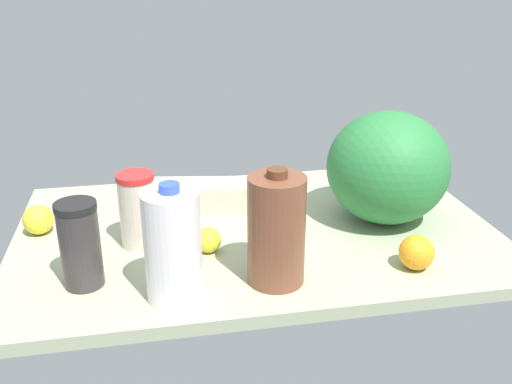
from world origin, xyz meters
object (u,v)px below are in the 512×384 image
at_px(shaker_bottle, 80,245).
at_px(lemon_by_jug, 209,240).
at_px(egg_carton, 213,196).
at_px(chocolate_milk_jug, 276,230).
at_px(milk_jug, 173,246).
at_px(tumbler_cup, 137,210).
at_px(watermelon, 387,167).
at_px(orange_near_front, 416,252).
at_px(lemon_loose, 38,220).

relative_size(shaker_bottle, lemon_by_jug, 3.11).
distance_m(egg_carton, chocolate_milk_jug, 0.42).
bearing_deg(chocolate_milk_jug, lemon_by_jug, 129.49).
xyz_separation_m(egg_carton, shaker_bottle, (-0.31, -0.34, 0.06)).
bearing_deg(milk_jug, shaker_bottle, 155.67).
xyz_separation_m(egg_carton, milk_jug, (-0.13, -0.42, 0.08)).
distance_m(chocolate_milk_jug, shaker_bottle, 0.41).
distance_m(tumbler_cup, milk_jug, 0.26).
bearing_deg(watermelon, tumbler_cup, -177.25).
height_order(milk_jug, lemon_by_jug, milk_jug).
relative_size(tumbler_cup, lemon_by_jug, 3.01).
bearing_deg(tumbler_cup, lemon_by_jug, -22.13).
xyz_separation_m(milk_jug, orange_near_front, (0.53, 0.02, -0.08)).
distance_m(watermelon, lemon_loose, 0.89).
bearing_deg(tumbler_cup, orange_near_front, -20.66).
bearing_deg(egg_carton, shaker_bottle, -123.36).
relative_size(tumbler_cup, egg_carton, 0.56).
xyz_separation_m(orange_near_front, lemon_loose, (-0.85, 0.34, -0.00)).
height_order(milk_jug, orange_near_front, milk_jug).
bearing_deg(shaker_bottle, orange_near_front, -5.33).
height_order(tumbler_cup, lemon_by_jug, tumbler_cup).
relative_size(watermelon, orange_near_front, 3.97).
height_order(watermelon, orange_near_front, watermelon).
bearing_deg(orange_near_front, chocolate_milk_jug, 178.51).
relative_size(egg_carton, shaker_bottle, 1.72).
bearing_deg(egg_carton, chocolate_milk_jug, -68.20).
relative_size(egg_carton, orange_near_front, 4.13).
bearing_deg(watermelon, orange_near_front, -96.67).
relative_size(chocolate_milk_jug, lemon_by_jug, 4.20).
xyz_separation_m(chocolate_milk_jug, lemon_by_jug, (-0.13, 0.15, -0.09)).
bearing_deg(orange_near_front, shaker_bottle, 174.67).
xyz_separation_m(tumbler_cup, egg_carton, (0.20, 0.18, -0.05)).
distance_m(milk_jug, orange_near_front, 0.54).
height_order(watermelon, lemon_loose, watermelon).
bearing_deg(shaker_bottle, egg_carton, 47.40).
height_order(shaker_bottle, lemon_loose, shaker_bottle).
height_order(tumbler_cup, milk_jug, milk_jug).
bearing_deg(milk_jug, orange_near_front, 1.88).
bearing_deg(lemon_by_jug, orange_near_front, -20.13).
distance_m(shaker_bottle, lemon_by_jug, 0.30).
height_order(tumbler_cup, orange_near_front, tumbler_cup).
height_order(tumbler_cup, shaker_bottle, shaker_bottle).
height_order(egg_carton, lemon_by_jug, egg_carton).
xyz_separation_m(egg_carton, lemon_by_jug, (-0.04, -0.24, -0.01)).
xyz_separation_m(milk_jug, lemon_by_jug, (0.09, 0.18, -0.09)).
bearing_deg(tumbler_cup, lemon_loose, 156.03).
distance_m(tumbler_cup, lemon_by_jug, 0.18).
xyz_separation_m(tumbler_cup, lemon_loose, (-0.25, 0.11, -0.05)).
distance_m(egg_carton, lemon_loose, 0.45).
height_order(watermelon, chocolate_milk_jug, watermelon).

